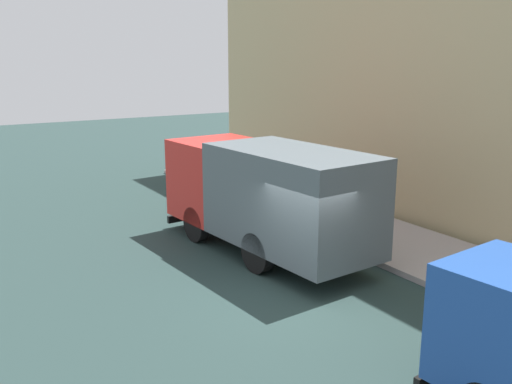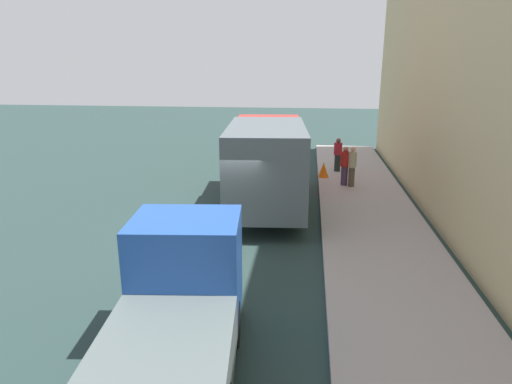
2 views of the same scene
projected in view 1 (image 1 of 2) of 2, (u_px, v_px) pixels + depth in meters
ground at (295, 297)px, 13.15m from camera, size 80.00×80.00×0.00m
sidewalk at (433, 257)px, 15.52m from camera, size 3.34×30.00×0.16m
building_facade at (504, 42)px, 15.28m from camera, size 0.50×30.00×11.70m
large_utility_truck at (265, 192)px, 15.74m from camera, size 3.02×7.45×3.11m
pedestrian_walking at (293, 187)px, 19.75m from camera, size 0.43×0.43×1.62m
pedestrian_standing at (253, 176)px, 21.71m from camera, size 0.52×0.52×1.55m
pedestrian_third at (302, 186)px, 19.75m from camera, size 0.38×0.38×1.65m
traffic_cone_orange at (255, 197)px, 20.48m from camera, size 0.47×0.47×0.67m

